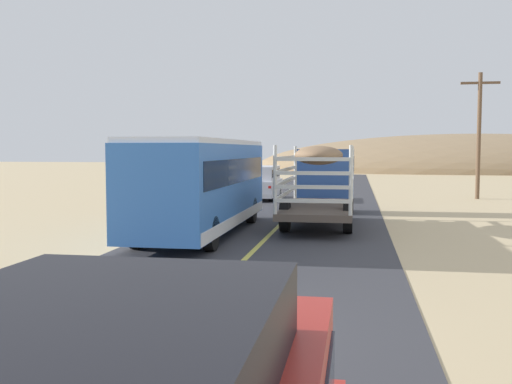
{
  "coord_description": "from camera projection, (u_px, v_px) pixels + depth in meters",
  "views": [
    {
      "loc": [
        2.85,
        -8.71,
        2.89
      ],
      "look_at": [
        0.0,
        7.86,
        1.67
      ],
      "focal_mm": 40.84,
      "sensor_mm": 36.0,
      "label": 1
    }
  ],
  "objects": [
    {
      "name": "ground_plane",
      "position": [
        172.0,
        332.0,
        9.25
      ],
      "size": [
        240.0,
        240.0,
        0.0
      ],
      "primitive_type": "plane",
      "color": "#CCB284"
    },
    {
      "name": "road_surface",
      "position": [
        172.0,
        331.0,
        9.25
      ],
      "size": [
        8.0,
        120.0,
        0.02
      ],
      "primitive_type": "cube",
      "color": "#38383D",
      "rests_on": "ground"
    },
    {
      "name": "road_centre_line",
      "position": [
        172.0,
        330.0,
        9.25
      ],
      "size": [
        0.16,
        117.6,
        0.0
      ],
      "primitive_type": "cube",
      "color": "#D8CC4C",
      "rests_on": "road_surface"
    },
    {
      "name": "livestock_truck",
      "position": [
        324.0,
        176.0,
        24.58
      ],
      "size": [
        2.53,
        9.7,
        3.02
      ],
      "color": "#3359A5",
      "rests_on": "road_surface"
    },
    {
      "name": "bus",
      "position": [
        203.0,
        184.0,
        19.79
      ],
      "size": [
        2.54,
        10.0,
        3.21
      ],
      "color": "#3872C6",
      "rests_on": "road_surface"
    },
    {
      "name": "car_far",
      "position": [
        261.0,
        181.0,
        33.7
      ],
      "size": [
        1.9,
        4.62,
        1.93
      ],
      "color": "silver",
      "rests_on": "road_surface"
    },
    {
      "name": "power_pole_mid",
      "position": [
        479.0,
        131.0,
        34.04
      ],
      "size": [
        2.2,
        0.24,
        7.38
      ],
      "color": "brown",
      "rests_on": "ground"
    },
    {
      "name": "distant_hill",
      "position": [
        471.0,
        171.0,
        79.3
      ],
      "size": [
        60.0,
        27.62,
        10.17
      ],
      "primitive_type": "ellipsoid",
      "color": "#997C5A",
      "rests_on": "ground"
    }
  ]
}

